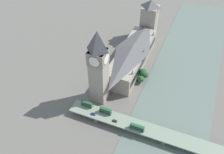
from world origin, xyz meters
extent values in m
plane|color=#605E56|center=(0.00, 0.00, 0.00)|extent=(600.00, 600.00, 0.00)
cube|color=slate|center=(-38.87, 0.00, 0.15)|extent=(65.73, 360.00, 0.30)
cube|color=gray|center=(15.77, -8.00, 9.62)|extent=(25.54, 91.80, 19.23)
cube|color=black|center=(2.85, -8.00, 10.58)|extent=(0.40, 84.46, 5.77)
pyramid|color=#4C4C4C|center=(15.77, -8.00, 21.81)|extent=(25.02, 89.96, 5.17)
cone|color=gray|center=(4.00, -42.88, 21.73)|extent=(2.20, 2.20, 5.00)
cone|color=gray|center=(4.00, -8.00, 21.73)|extent=(2.20, 2.20, 5.00)
cone|color=gray|center=(4.00, 26.88, 21.73)|extent=(2.20, 2.20, 5.00)
cube|color=gray|center=(27.18, 48.67, 26.65)|extent=(13.53, 13.53, 53.31)
cube|color=gray|center=(27.18, 48.67, 47.22)|extent=(14.34, 14.34, 12.18)
cylinder|color=black|center=(20.24, 48.67, 47.22)|extent=(0.50, 10.10, 10.10)
cylinder|color=silver|center=(20.10, 48.67, 47.22)|extent=(0.62, 9.36, 9.36)
cylinder|color=black|center=(34.12, 48.67, 47.22)|extent=(0.50, 10.10, 10.10)
cylinder|color=silver|center=(34.26, 48.67, 47.22)|extent=(0.62, 9.36, 9.36)
cylinder|color=black|center=(27.18, 41.73, 47.22)|extent=(10.10, 0.50, 10.10)
cylinder|color=silver|center=(27.18, 41.59, 47.22)|extent=(9.36, 0.62, 9.36)
cylinder|color=black|center=(27.18, 55.61, 47.22)|extent=(10.10, 0.50, 10.10)
cylinder|color=silver|center=(27.18, 55.74, 47.22)|extent=(9.36, 0.62, 9.36)
pyramid|color=#424247|center=(27.18, 48.67, 62.12)|extent=(13.80, 13.80, 17.62)
cube|color=gray|center=(15.77, -66.72, 19.89)|extent=(17.63, 17.63, 39.79)
pyramid|color=#4C4C4C|center=(15.77, -66.72, 43.75)|extent=(17.63, 17.63, 7.94)
cube|color=#5D6A59|center=(-38.87, 70.21, 2.23)|extent=(3.00, 11.53, 4.46)
cube|color=#5D6A59|center=(18.35, 70.21, 2.23)|extent=(3.00, 11.53, 4.46)
cube|color=gray|center=(-38.87, 70.21, 5.06)|extent=(163.47, 13.56, 1.20)
cube|color=#235B33|center=(-16.48, 73.60, 7.02)|extent=(11.81, 2.46, 1.90)
cube|color=black|center=(-16.48, 73.60, 7.40)|extent=(10.63, 2.52, 0.83)
cube|color=#235B33|center=(-16.48, 73.60, 9.08)|extent=(11.57, 2.46, 2.23)
cube|color=black|center=(-16.48, 73.60, 9.19)|extent=(10.63, 2.52, 1.07)
cube|color=#1E4E2B|center=(-16.48, 73.60, 10.27)|extent=(11.45, 2.34, 0.16)
cylinder|color=black|center=(-11.40, 72.47, 6.17)|extent=(1.02, 0.28, 1.02)
cylinder|color=black|center=(-11.40, 74.72, 6.17)|extent=(1.02, 0.28, 1.02)
cylinder|color=black|center=(-21.47, 72.47, 6.17)|extent=(1.02, 0.28, 1.02)
cylinder|color=black|center=(-21.47, 74.72, 6.17)|extent=(1.02, 0.28, 1.02)
cube|color=#235B33|center=(13.05, 67.74, 7.13)|extent=(10.41, 2.59, 2.04)
cube|color=black|center=(13.05, 67.74, 7.54)|extent=(9.37, 2.65, 0.90)
cube|color=#235B33|center=(13.05, 67.74, 9.36)|extent=(10.20, 2.59, 2.40)
cube|color=black|center=(13.05, 67.74, 9.48)|extent=(9.37, 2.65, 1.15)
cube|color=#1E4E2B|center=(13.05, 67.74, 10.63)|extent=(10.10, 2.46, 0.16)
cylinder|color=black|center=(17.36, 66.55, 6.22)|extent=(1.12, 0.28, 1.12)
cylinder|color=black|center=(17.36, 68.92, 6.22)|extent=(1.12, 0.28, 1.12)
cylinder|color=black|center=(8.85, 66.55, 6.22)|extent=(1.12, 0.28, 1.12)
cylinder|color=black|center=(8.85, 68.92, 6.22)|extent=(1.12, 0.28, 1.12)
cube|color=#235B33|center=(30.83, 66.94, 7.07)|extent=(10.21, 2.40, 1.97)
cube|color=black|center=(30.83, 66.94, 7.47)|extent=(9.18, 2.46, 0.87)
cube|color=#235B33|center=(30.83, 66.94, 9.21)|extent=(10.00, 2.40, 2.31)
cube|color=black|center=(30.83, 66.94, 9.33)|extent=(9.18, 2.46, 1.11)
cube|color=#1E4E2B|center=(30.83, 66.94, 10.45)|extent=(9.90, 2.28, 0.16)
cylinder|color=black|center=(35.08, 65.85, 6.20)|extent=(1.07, 0.28, 1.07)
cylinder|color=black|center=(35.08, 68.03, 6.20)|extent=(1.07, 0.28, 1.07)
cylinder|color=black|center=(26.69, 65.85, 6.20)|extent=(1.07, 0.28, 1.07)
cylinder|color=black|center=(26.69, 68.03, 6.20)|extent=(1.07, 0.28, 1.07)
cube|color=black|center=(2.62, 73.01, 6.18)|extent=(3.88, 1.71, 0.55)
cube|color=black|center=(2.50, 73.01, 6.70)|extent=(2.02, 1.54, 0.50)
cylinder|color=black|center=(4.10, 72.25, 5.99)|extent=(0.65, 0.22, 0.65)
cylinder|color=black|center=(4.10, 73.78, 5.99)|extent=(0.65, 0.22, 0.65)
cylinder|color=black|center=(1.13, 72.25, 5.99)|extent=(0.65, 0.22, 0.65)
cylinder|color=black|center=(1.13, 73.78, 5.99)|extent=(0.65, 0.22, 0.65)
cube|color=navy|center=(21.95, 73.20, 6.18)|extent=(4.08, 1.85, 0.57)
cube|color=black|center=(21.83, 73.20, 6.70)|extent=(2.12, 1.67, 0.47)
cylinder|color=black|center=(23.54, 72.37, 5.99)|extent=(0.65, 0.22, 0.65)
cylinder|color=black|center=(23.54, 74.04, 5.99)|extent=(0.65, 0.22, 0.65)
cylinder|color=black|center=(20.37, 72.37, 5.99)|extent=(0.65, 0.22, 0.65)
cylinder|color=black|center=(20.37, 74.04, 5.99)|extent=(0.65, 0.22, 0.65)
cylinder|color=brown|center=(-2.82, 8.66, 1.40)|extent=(0.70, 0.70, 2.80)
sphere|color=#1E4C23|center=(-2.82, 8.66, 6.09)|extent=(7.75, 7.75, 7.75)
cylinder|color=brown|center=(-1.40, 15.08, 1.02)|extent=(0.70, 0.70, 2.04)
sphere|color=#235628|center=(-1.40, 15.08, 4.72)|extent=(6.31, 6.31, 6.31)
cylinder|color=brown|center=(-1.16, 7.91, 1.40)|extent=(0.70, 0.70, 2.80)
sphere|color=#1E4C23|center=(-1.16, 7.91, 6.57)|extent=(8.86, 8.86, 8.86)
camera|label=1|loc=(-43.73, 190.89, 167.95)|focal=40.00mm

